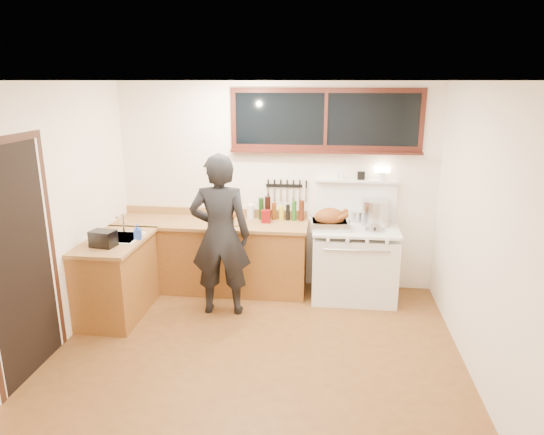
# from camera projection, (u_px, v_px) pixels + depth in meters

# --- Properties ---
(ground_plane) EXTENTS (4.00, 3.50, 0.02)m
(ground_plane) POSITION_uv_depth(u_px,v_px,m) (257.00, 352.00, 4.83)
(ground_plane) COLOR brown
(room_shell) EXTENTS (4.10, 3.60, 2.65)m
(room_shell) POSITION_uv_depth(u_px,v_px,m) (256.00, 190.00, 4.38)
(room_shell) COLOR white
(room_shell) RESTS_ON ground
(counter_back) EXTENTS (2.44, 0.64, 1.00)m
(counter_back) POSITION_uv_depth(u_px,v_px,m) (211.00, 255.00, 6.18)
(counter_back) COLOR brown
(counter_back) RESTS_ON ground
(counter_left) EXTENTS (0.64, 1.09, 0.90)m
(counter_left) POSITION_uv_depth(u_px,v_px,m) (117.00, 277.00, 5.49)
(counter_left) COLOR brown
(counter_left) RESTS_ON ground
(sink_unit) EXTENTS (0.50, 0.45, 0.37)m
(sink_unit) POSITION_uv_depth(u_px,v_px,m) (118.00, 242.00, 5.45)
(sink_unit) COLOR white
(sink_unit) RESTS_ON counter_left
(vintage_stove) EXTENTS (1.02, 0.74, 1.59)m
(vintage_stove) POSITION_uv_depth(u_px,v_px,m) (354.00, 261.00, 5.94)
(vintage_stove) COLOR white
(vintage_stove) RESTS_ON ground
(back_window) EXTENTS (2.32, 0.13, 0.77)m
(back_window) POSITION_uv_depth(u_px,v_px,m) (326.00, 127.00, 5.84)
(back_window) COLOR black
(back_window) RESTS_ON room_shell
(left_doorway) EXTENTS (0.02, 1.04, 2.17)m
(left_doorway) POSITION_uv_depth(u_px,v_px,m) (22.00, 260.00, 4.23)
(left_doorway) COLOR black
(left_doorway) RESTS_ON ground
(knife_strip) EXTENTS (0.52, 0.03, 0.28)m
(knife_strip) POSITION_uv_depth(u_px,v_px,m) (286.00, 187.00, 6.11)
(knife_strip) COLOR black
(knife_strip) RESTS_ON room_shell
(man) EXTENTS (0.71, 0.50, 1.86)m
(man) POSITION_uv_depth(u_px,v_px,m) (220.00, 235.00, 5.43)
(man) COLOR black
(man) RESTS_ON ground
(soap_bottle) EXTENTS (0.09, 0.10, 0.17)m
(soap_bottle) POSITION_uv_depth(u_px,v_px,m) (138.00, 232.00, 5.36)
(soap_bottle) COLOR blue
(soap_bottle) RESTS_ON counter_left
(toaster) EXTENTS (0.28, 0.21, 0.17)m
(toaster) POSITION_uv_depth(u_px,v_px,m) (103.00, 239.00, 5.13)
(toaster) COLOR black
(toaster) RESTS_ON counter_left
(cutting_board) EXTENTS (0.42, 0.36, 0.13)m
(cutting_board) POSITION_uv_depth(u_px,v_px,m) (227.00, 220.00, 5.94)
(cutting_board) COLOR #9C6F3E
(cutting_board) RESTS_ON counter_back
(roast_turkey) EXTENTS (0.50, 0.37, 0.25)m
(roast_turkey) POSITION_uv_depth(u_px,v_px,m) (330.00, 220.00, 5.74)
(roast_turkey) COLOR silver
(roast_turkey) RESTS_ON vintage_stove
(stockpot) EXTENTS (0.36, 0.36, 0.31)m
(stockpot) POSITION_uv_depth(u_px,v_px,m) (375.00, 213.00, 5.86)
(stockpot) COLOR silver
(stockpot) RESTS_ON vintage_stove
(saucepan) EXTENTS (0.23, 0.31, 0.13)m
(saucepan) POSITION_uv_depth(u_px,v_px,m) (357.00, 216.00, 6.06)
(saucepan) COLOR silver
(saucepan) RESTS_ON vintage_stove
(pot_lid) EXTENTS (0.31, 0.31, 0.04)m
(pot_lid) POSITION_uv_depth(u_px,v_px,m) (375.00, 230.00, 5.68)
(pot_lid) COLOR silver
(pot_lid) RESTS_ON vintage_stove
(coffee_tin) EXTENTS (0.11, 0.09, 0.16)m
(coffee_tin) POSITION_uv_depth(u_px,v_px,m) (266.00, 216.00, 5.99)
(coffee_tin) COLOR maroon
(coffee_tin) RESTS_ON counter_back
(pitcher) EXTENTS (0.11, 0.11, 0.18)m
(pitcher) POSITION_uv_depth(u_px,v_px,m) (251.00, 211.00, 6.19)
(pitcher) COLOR white
(pitcher) RESTS_ON counter_back
(bottle_cluster) EXTENTS (0.58, 0.07, 0.30)m
(bottle_cluster) POSITION_uv_depth(u_px,v_px,m) (280.00, 210.00, 6.10)
(bottle_cluster) COLOR black
(bottle_cluster) RESTS_ON counter_back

